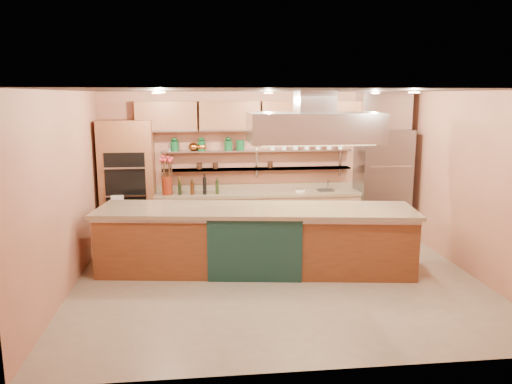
{
  "coord_description": "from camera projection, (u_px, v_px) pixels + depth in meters",
  "views": [
    {
      "loc": [
        -1.12,
        -7.0,
        2.73
      ],
      "look_at": [
        -0.23,
        1.0,
        1.17
      ],
      "focal_mm": 35.0,
      "sensor_mm": 36.0,
      "label": 1
    }
  ],
  "objects": [
    {
      "name": "ceiling",
      "position": [
        280.0,
        90.0,
        6.94
      ],
      "size": [
        6.0,
        5.0,
        0.02
      ],
      "primitive_type": "cube",
      "color": "black",
      "rests_on": "wall_back"
    },
    {
      "name": "floor",
      "position": [
        278.0,
        281.0,
        7.48
      ],
      "size": [
        6.0,
        5.0,
        0.02
      ],
      "primitive_type": "cube",
      "color": "gray",
      "rests_on": "ground"
    },
    {
      "name": "oven_stack",
      "position": [
        128.0,
        183.0,
        9.12
      ],
      "size": [
        0.95,
        0.64,
        2.3
      ],
      "primitive_type": "cube",
      "color": "brown",
      "rests_on": "floor"
    },
    {
      "name": "wall_shelf_lower",
      "position": [
        257.0,
        169.0,
        9.53
      ],
      "size": [
        3.6,
        0.26,
        0.03
      ],
      "primitive_type": "cube",
      "color": "#A8ABAF",
      "rests_on": "wall_back"
    },
    {
      "name": "wall_right",
      "position": [
        475.0,
        185.0,
        7.54
      ],
      "size": [
        0.04,
        5.0,
        2.8
      ],
      "primitive_type": "cube",
      "color": "tan",
      "rests_on": "floor"
    },
    {
      "name": "refrigerator",
      "position": [
        382.0,
        184.0,
        9.62
      ],
      "size": [
        0.95,
        0.72,
        2.1
      ],
      "primitive_type": "cube",
      "color": "slate",
      "rests_on": "floor"
    },
    {
      "name": "upper_cabinets",
      "position": [
        260.0,
        116.0,
        9.29
      ],
      "size": [
        4.6,
        0.36,
        0.55
      ],
      "primitive_type": "cube",
      "color": "brown",
      "rests_on": "wall_back"
    },
    {
      "name": "wall_left",
      "position": [
        65.0,
        193.0,
        6.88
      ],
      "size": [
        0.04,
        5.0,
        2.8
      ],
      "primitive_type": "cube",
      "color": "tan",
      "rests_on": "floor"
    },
    {
      "name": "ceiling_downlights",
      "position": [
        278.0,
        93.0,
        7.14
      ],
      "size": [
        4.0,
        2.8,
        0.02
      ],
      "primitive_type": "cube",
      "color": "#FFE5A5",
      "rests_on": "ceiling"
    },
    {
      "name": "island",
      "position": [
        256.0,
        239.0,
        7.85
      ],
      "size": [
        4.93,
        1.69,
        1.01
      ],
      "primitive_type": "cube",
      "rotation": [
        0.0,
        0.0,
        -0.14
      ],
      "color": "brown",
      "rests_on": "floor"
    },
    {
      "name": "kitchen_scale",
      "position": [
        300.0,
        189.0,
        9.47
      ],
      "size": [
        0.16,
        0.13,
        0.09
      ],
      "primitive_type": "cube",
      "rotation": [
        0.0,
        0.0,
        0.09
      ],
      "color": "white",
      "rests_on": "back_counter"
    },
    {
      "name": "bar_faucet",
      "position": [
        328.0,
        185.0,
        9.62
      ],
      "size": [
        0.04,
        0.04,
        0.2
      ],
      "primitive_type": "cylinder",
      "rotation": [
        0.0,
        0.0,
        -0.39
      ],
      "color": "silver",
      "rests_on": "back_counter"
    },
    {
      "name": "copper_kettle",
      "position": [
        193.0,
        147.0,
        9.31
      ],
      "size": [
        0.23,
        0.23,
        0.15
      ],
      "primitive_type": "ellipsoid",
      "rotation": [
        0.0,
        0.0,
        -0.28
      ],
      "color": "orange",
      "rests_on": "wall_shelf_upper"
    },
    {
      "name": "flower_vase",
      "position": [
        167.0,
        186.0,
        9.18
      ],
      "size": [
        0.25,
        0.25,
        0.33
      ],
      "primitive_type": "cylinder",
      "rotation": [
        0.0,
        0.0,
        0.43
      ],
      "color": "maroon",
      "rests_on": "back_counter"
    },
    {
      "name": "green_canister",
      "position": [
        240.0,
        145.0,
        9.4
      ],
      "size": [
        0.17,
        0.17,
        0.19
      ],
      "primitive_type": "cylinder",
      "rotation": [
        0.0,
        0.0,
        0.1
      ],
      "color": "#104A23",
      "rests_on": "wall_shelf_upper"
    },
    {
      "name": "back_counter",
      "position": [
        258.0,
        216.0,
        9.53
      ],
      "size": [
        3.84,
        0.64,
        0.93
      ],
      "primitive_type": "cube",
      "color": "tan",
      "rests_on": "floor"
    },
    {
      "name": "wall_back",
      "position": [
        259.0,
        165.0,
        9.65
      ],
      "size": [
        6.0,
        0.04,
        2.8
      ],
      "primitive_type": "cube",
      "color": "tan",
      "rests_on": "floor"
    },
    {
      "name": "oil_bottle_cluster",
      "position": [
        198.0,
        187.0,
        9.24
      ],
      "size": [
        0.84,
        0.49,
        0.26
      ],
      "primitive_type": "cube",
      "rotation": [
        0.0,
        0.0,
        -0.34
      ],
      "color": "black",
      "rests_on": "back_counter"
    },
    {
      "name": "wall_front",
      "position": [
        320.0,
        237.0,
        4.77
      ],
      "size": [
        6.0,
        0.04,
        2.8
      ],
      "primitive_type": "cube",
      "color": "tan",
      "rests_on": "floor"
    },
    {
      "name": "range_hood",
      "position": [
        314.0,
        127.0,
        7.61
      ],
      "size": [
        2.0,
        1.0,
        0.45
      ],
      "primitive_type": "cube",
      "color": "#A8ABAF",
      "rests_on": "ceiling"
    },
    {
      "name": "wall_shelf_upper",
      "position": [
        257.0,
        151.0,
        9.46
      ],
      "size": [
        3.6,
        0.26,
        0.03
      ],
      "primitive_type": "cube",
      "color": "#A8ABAF",
      "rests_on": "wall_back"
    }
  ]
}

